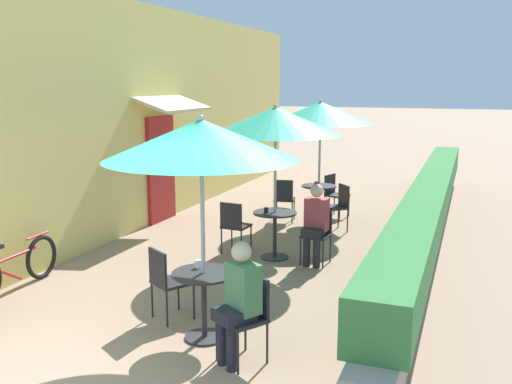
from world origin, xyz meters
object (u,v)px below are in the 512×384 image
(coffee_cup_mid, at_px, (266,210))
(coffee_cup_far, at_px, (316,184))
(cafe_chair_mid_left, at_px, (318,230))
(patio_table_near, at_px, (204,294))
(patio_table_far, at_px, (319,197))
(patio_umbrella_far, at_px, (320,113))
(patio_umbrella_mid, at_px, (276,121))
(patio_umbrella_near, at_px, (201,140))
(cafe_chair_mid_right, at_px, (234,223))
(patio_table_mid, at_px, (275,227))
(cafe_chair_near_left, at_px, (248,311))
(coffee_cup_near, at_px, (198,264))
(cafe_chair_far_left, at_px, (334,192))
(cafe_chair_near_right, at_px, (166,278))
(cafe_chair_far_right, at_px, (284,197))
(cafe_chair_far_back, at_px, (338,204))
(seated_patron_mid_left, at_px, (315,221))
(seated_patron_near_left, at_px, (239,298))
(bicycle_leaning, at_px, (14,268))

(coffee_cup_mid, xyz_separation_m, coffee_cup_far, (0.11, 2.58, 0.00))
(coffee_cup_far, bearing_deg, cafe_chair_mid_left, -74.39)
(patio_table_near, xyz_separation_m, patio_table_far, (-0.18, 5.54, 0.00))
(patio_umbrella_far, bearing_deg, patio_umbrella_mid, -91.12)
(patio_umbrella_near, distance_m, cafe_chair_mid_right, 3.54)
(patio_table_mid, distance_m, patio_table_far, 2.52)
(cafe_chair_near_left, relative_size, patio_table_far, 1.16)
(coffee_cup_near, xyz_separation_m, patio_umbrella_mid, (-0.10, 2.89, 1.38))
(cafe_chair_near_left, distance_m, coffee_cup_mid, 3.35)
(patio_table_near, relative_size, cafe_chair_far_left, 0.86)
(cafe_chair_far_left, bearing_deg, cafe_chair_near_right, 13.51)
(patio_table_near, distance_m, coffee_cup_near, 0.33)
(cafe_chair_mid_left, relative_size, cafe_chair_far_right, 1.00)
(cafe_chair_near_right, relative_size, coffee_cup_far, 9.67)
(patio_umbrella_near, relative_size, coffee_cup_mid, 27.08)
(cafe_chair_far_back, bearing_deg, patio_umbrella_near, 135.63)
(seated_patron_mid_left, bearing_deg, seated_patron_near_left, 96.34)
(cafe_chair_near_left, xyz_separation_m, patio_umbrella_mid, (-0.86, 3.31, 1.66))
(patio_table_near, xyz_separation_m, cafe_chair_near_right, (-0.63, 0.29, 0.00))
(seated_patron_near_left, xyz_separation_m, seated_patron_mid_left, (-0.12, 3.31, 0.00))
(patio_umbrella_mid, bearing_deg, cafe_chair_mid_right, -177.92)
(cafe_chair_far_left, bearing_deg, patio_umbrella_far, 6.37)
(patio_umbrella_mid, distance_m, cafe_chair_mid_right, 1.80)
(cafe_chair_near_right, height_order, cafe_chair_far_left, same)
(cafe_chair_far_back, xyz_separation_m, bicycle_leaning, (-3.32, -4.70, -0.19))
(cafe_chair_mid_left, bearing_deg, patio_umbrella_mid, 6.37)
(patio_table_far, relative_size, coffee_cup_far, 8.36)
(cafe_chair_far_back, bearing_deg, cafe_chair_near_left, 142.51)
(patio_table_near, xyz_separation_m, patio_umbrella_near, (0.00, 0.00, 1.66))
(patio_umbrella_near, height_order, seated_patron_near_left, patio_umbrella_near)
(patio_umbrella_near, bearing_deg, seated_patron_mid_left, 81.28)
(seated_patron_near_left, distance_m, patio_umbrella_far, 6.16)
(coffee_cup_mid, height_order, patio_umbrella_far, patio_umbrella_far)
(patio_table_mid, bearing_deg, coffee_cup_mid, -133.18)
(seated_patron_mid_left, bearing_deg, patio_table_far, -72.12)
(cafe_chair_near_left, xyz_separation_m, cafe_chair_mid_left, (-0.17, 3.33, 0.00))
(patio_umbrella_mid, xyz_separation_m, patio_table_far, (0.05, 2.52, -1.66))
(coffee_cup_near, distance_m, cafe_chair_far_back, 4.97)
(patio_table_near, distance_m, coffee_cup_far, 5.49)
(patio_umbrella_near, bearing_deg, patio_umbrella_mid, 94.38)
(cafe_chair_near_right, height_order, bicycle_leaning, cafe_chair_near_right)
(cafe_chair_near_left, distance_m, patio_table_far, 5.88)
(cafe_chair_near_right, relative_size, coffee_cup_mid, 9.67)
(cafe_chair_far_left, xyz_separation_m, cafe_chair_far_back, (0.35, -1.14, 0.00))
(coffee_cup_near, distance_m, patio_umbrella_mid, 3.21)
(cafe_chair_near_right, distance_m, patio_table_far, 5.27)
(patio_umbrella_far, xyz_separation_m, cafe_chair_far_right, (-0.66, -0.20, -1.66))
(cafe_chair_near_right, distance_m, cafe_chair_far_left, 5.95)
(bicycle_leaning, bearing_deg, seated_patron_near_left, -14.75)
(cafe_chair_mid_left, distance_m, seated_patron_mid_left, 0.20)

